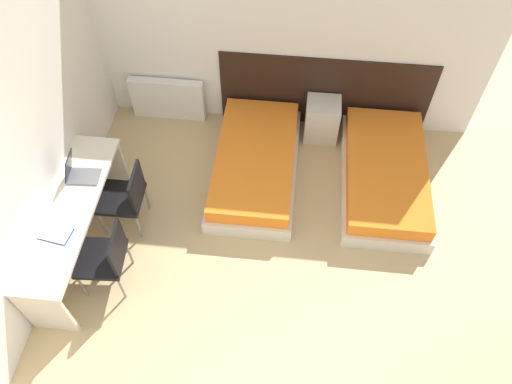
# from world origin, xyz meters

# --- Properties ---
(wall_back) EXTENTS (5.18, 0.05, 2.70)m
(wall_back) POSITION_xyz_m (0.00, 3.75, 1.35)
(wall_back) COLOR white
(wall_back) RESTS_ON ground_plane
(wall_left) EXTENTS (0.05, 4.73, 2.70)m
(wall_left) POSITION_xyz_m (-2.12, 1.86, 1.35)
(wall_left) COLOR white
(wall_left) RESTS_ON ground_plane
(headboard_panel) EXTENTS (2.64, 0.03, 1.05)m
(headboard_panel) POSITION_xyz_m (0.69, 3.72, 0.52)
(headboard_panel) COLOR black
(headboard_panel) RESTS_ON ground_plane
(bed_near_window) EXTENTS (0.99, 1.88, 0.38)m
(bed_near_window) POSITION_xyz_m (-0.08, 2.74, 0.19)
(bed_near_window) COLOR beige
(bed_near_window) RESTS_ON ground_plane
(bed_near_door) EXTENTS (0.99, 1.88, 0.38)m
(bed_near_door) POSITION_xyz_m (1.46, 2.74, 0.19)
(bed_near_door) COLOR beige
(bed_near_door) RESTS_ON ground_plane
(nightstand) EXTENTS (0.42, 0.38, 0.55)m
(nightstand) POSITION_xyz_m (0.69, 3.49, 0.28)
(nightstand) COLOR beige
(nightstand) RESTS_ON ground_plane
(radiator) EXTENTS (0.96, 0.12, 0.60)m
(radiator) POSITION_xyz_m (-1.34, 3.63, 0.30)
(radiator) COLOR silver
(radiator) RESTS_ON ground_plane
(desk) EXTENTS (0.52, 1.95, 0.72)m
(desk) POSITION_xyz_m (-1.83, 1.52, 0.56)
(desk) COLOR beige
(desk) RESTS_ON ground_plane
(chair_near_laptop) EXTENTS (0.47, 0.47, 0.87)m
(chair_near_laptop) POSITION_xyz_m (-1.39, 1.90, 0.49)
(chair_near_laptop) COLOR black
(chair_near_laptop) RESTS_ON ground_plane
(chair_near_notebook) EXTENTS (0.49, 0.49, 0.87)m
(chair_near_notebook) POSITION_xyz_m (-1.39, 1.15, 0.49)
(chair_near_notebook) COLOR black
(chair_near_notebook) RESTS_ON ground_plane
(laptop) EXTENTS (0.34, 0.24, 0.33)m
(laptop) POSITION_xyz_m (-1.84, 1.92, 0.79)
(laptop) COLOR slate
(laptop) RESTS_ON desk
(open_notebook) EXTENTS (0.32, 0.24, 0.02)m
(open_notebook) POSITION_xyz_m (-1.85, 1.21, 0.73)
(open_notebook) COLOR #1E4793
(open_notebook) RESTS_ON desk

